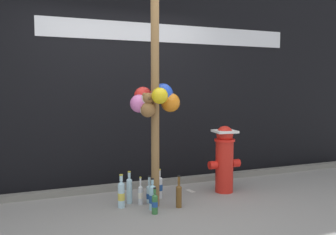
{
  "coord_description": "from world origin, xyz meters",
  "views": [
    {
      "loc": [
        -1.21,
        -3.42,
        1.39
      ],
      "look_at": [
        0.32,
        0.45,
        1.04
      ],
      "focal_mm": 38.27,
      "sensor_mm": 36.0,
      "label": 1
    }
  ],
  "objects_px": {
    "bottle_5": "(159,186)",
    "bottle_7": "(179,195)",
    "bottle_3": "(155,203)",
    "bottle_2": "(121,194)",
    "bottle_6": "(152,197)",
    "fire_hydrant": "(224,158)",
    "bottle_4": "(141,194)",
    "bottle_0": "(129,189)",
    "memorial_post": "(155,81)",
    "bottle_1": "(149,193)"
  },
  "relations": [
    {
      "from": "fire_hydrant",
      "to": "bottle_2",
      "type": "height_order",
      "value": "fire_hydrant"
    },
    {
      "from": "bottle_0",
      "to": "bottle_2",
      "type": "xyz_separation_m",
      "value": [
        -0.13,
        -0.12,
        -0.01
      ]
    },
    {
      "from": "bottle_4",
      "to": "bottle_3",
      "type": "bearing_deg",
      "value": -81.66
    },
    {
      "from": "bottle_4",
      "to": "bottle_2",
      "type": "bearing_deg",
      "value": -175.43
    },
    {
      "from": "fire_hydrant",
      "to": "bottle_0",
      "type": "xyz_separation_m",
      "value": [
        -1.3,
        0.01,
        -0.29
      ]
    },
    {
      "from": "bottle_4",
      "to": "bottle_5",
      "type": "distance_m",
      "value": 0.34
    },
    {
      "from": "bottle_5",
      "to": "bottle_7",
      "type": "bearing_deg",
      "value": -78.47
    },
    {
      "from": "memorial_post",
      "to": "bottle_0",
      "type": "relative_size",
      "value": 7.32
    },
    {
      "from": "bottle_5",
      "to": "bottle_4",
      "type": "bearing_deg",
      "value": -151.39
    },
    {
      "from": "bottle_6",
      "to": "bottle_7",
      "type": "bearing_deg",
      "value": -8.0
    },
    {
      "from": "bottle_7",
      "to": "fire_hydrant",
      "type": "bearing_deg",
      "value": 23.44
    },
    {
      "from": "fire_hydrant",
      "to": "bottle_5",
      "type": "distance_m",
      "value": 0.95
    },
    {
      "from": "bottle_2",
      "to": "bottle_7",
      "type": "distance_m",
      "value": 0.67
    },
    {
      "from": "bottle_3",
      "to": "bottle_5",
      "type": "bearing_deg",
      "value": 64.77
    },
    {
      "from": "memorial_post",
      "to": "bottle_2",
      "type": "height_order",
      "value": "memorial_post"
    },
    {
      "from": "fire_hydrant",
      "to": "bottle_2",
      "type": "distance_m",
      "value": 1.47
    },
    {
      "from": "fire_hydrant",
      "to": "bottle_7",
      "type": "distance_m",
      "value": 0.94
    },
    {
      "from": "fire_hydrant",
      "to": "bottle_3",
      "type": "bearing_deg",
      "value": -158.42
    },
    {
      "from": "memorial_post",
      "to": "bottle_5",
      "type": "bearing_deg",
      "value": 60.29
    },
    {
      "from": "bottle_7",
      "to": "bottle_6",
      "type": "bearing_deg",
      "value": 172.0
    },
    {
      "from": "bottle_1",
      "to": "bottle_5",
      "type": "relative_size",
      "value": 0.9
    },
    {
      "from": "bottle_0",
      "to": "bottle_5",
      "type": "xyz_separation_m",
      "value": [
        0.41,
        0.06,
        -0.02
      ]
    },
    {
      "from": "bottle_3",
      "to": "bottle_7",
      "type": "relative_size",
      "value": 0.78
    },
    {
      "from": "fire_hydrant",
      "to": "bottle_4",
      "type": "distance_m",
      "value": 1.24
    },
    {
      "from": "bottle_0",
      "to": "bottle_1",
      "type": "relative_size",
      "value": 1.17
    },
    {
      "from": "bottle_2",
      "to": "memorial_post",
      "type": "bearing_deg",
      "value": -10.81
    },
    {
      "from": "bottle_6",
      "to": "bottle_7",
      "type": "height_order",
      "value": "bottle_7"
    },
    {
      "from": "bottle_1",
      "to": "bottle_2",
      "type": "relative_size",
      "value": 0.85
    },
    {
      "from": "bottle_3",
      "to": "bottle_4",
      "type": "distance_m",
      "value": 0.36
    },
    {
      "from": "bottle_1",
      "to": "bottle_3",
      "type": "xyz_separation_m",
      "value": [
        -0.06,
        -0.38,
        0.0
      ]
    },
    {
      "from": "bottle_0",
      "to": "bottle_4",
      "type": "relative_size",
      "value": 1.17
    },
    {
      "from": "bottle_1",
      "to": "bottle_5",
      "type": "xyz_separation_m",
      "value": [
        0.18,
        0.14,
        0.03
      ]
    },
    {
      "from": "bottle_4",
      "to": "bottle_6",
      "type": "relative_size",
      "value": 0.92
    },
    {
      "from": "bottle_0",
      "to": "memorial_post",
      "type": "bearing_deg",
      "value": -36.31
    },
    {
      "from": "bottle_0",
      "to": "bottle_4",
      "type": "bearing_deg",
      "value": -42.0
    },
    {
      "from": "memorial_post",
      "to": "bottle_2",
      "type": "relative_size",
      "value": 7.31
    },
    {
      "from": "fire_hydrant",
      "to": "bottle_0",
      "type": "bearing_deg",
      "value": 179.73
    },
    {
      "from": "bottle_2",
      "to": "bottle_6",
      "type": "distance_m",
      "value": 0.37
    },
    {
      "from": "bottle_2",
      "to": "bottle_5",
      "type": "bearing_deg",
      "value": 18.71
    },
    {
      "from": "memorial_post",
      "to": "bottle_3",
      "type": "bearing_deg",
      "value": -110.56
    },
    {
      "from": "bottle_4",
      "to": "bottle_5",
      "type": "bearing_deg",
      "value": 28.61
    },
    {
      "from": "bottle_2",
      "to": "bottle_6",
      "type": "relative_size",
      "value": 1.08
    },
    {
      "from": "bottle_1",
      "to": "bottle_0",
      "type": "bearing_deg",
      "value": 160.44
    },
    {
      "from": "bottle_3",
      "to": "bottle_5",
      "type": "relative_size",
      "value": 0.8
    },
    {
      "from": "memorial_post",
      "to": "fire_hydrant",
      "type": "height_order",
      "value": "memorial_post"
    },
    {
      "from": "bottle_1",
      "to": "bottle_3",
      "type": "bearing_deg",
      "value": -99.69
    },
    {
      "from": "fire_hydrant",
      "to": "bottle_4",
      "type": "relative_size",
      "value": 2.64
    },
    {
      "from": "bottle_3",
      "to": "bottle_7",
      "type": "xyz_separation_m",
      "value": [
        0.33,
        0.1,
        0.03
      ]
    },
    {
      "from": "bottle_1",
      "to": "bottle_2",
      "type": "xyz_separation_m",
      "value": [
        -0.36,
        -0.04,
        0.04
      ]
    },
    {
      "from": "bottle_3",
      "to": "bottle_4",
      "type": "bearing_deg",
      "value": 98.34
    }
  ]
}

